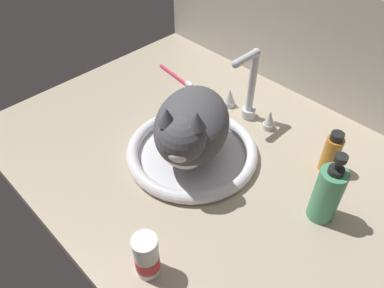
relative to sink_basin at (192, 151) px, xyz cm
name	(u,v)px	position (x,y,z in cm)	size (l,w,h in cm)	color
countertop	(207,160)	(3.02, 2.52, -2.89)	(111.01, 79.88, 3.00)	#B7A88E
backsplash_wall	(308,47)	(3.02, 43.66, 13.82)	(111.01, 2.40, 36.42)	beige
sink_basin	(192,151)	(0.00, 0.00, 0.00)	(33.36, 33.36, 3.10)	white
faucet	(249,94)	(0.00, 21.87, 6.94)	(17.57, 10.90, 21.68)	silver
cat	(190,128)	(1.08, -1.63, 9.59)	(28.68, 32.77, 19.29)	#4C4C51
soap_pump_bottle	(327,194)	(32.85, 7.03, 5.84)	(5.77, 5.77, 18.25)	#4C9E70
amber_bottle	(331,153)	(26.54, 20.51, 3.98)	(4.11, 4.11, 11.45)	#C67A23
pill_bottle	(147,257)	(16.58, -28.24, 3.48)	(4.88, 4.88, 10.49)	white
toothbrush	(176,77)	(-28.95, 21.40, -0.77)	(16.90, 3.02, 1.70)	#D83359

